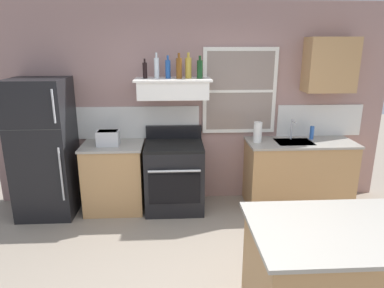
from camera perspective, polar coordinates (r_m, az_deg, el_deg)
The scene contains 18 objects.
back_wall at distance 4.76m, azimuth 0.30°, elevation 6.41°, with size 5.40×0.11×2.70m.
refrigerator at distance 4.78m, azimuth -23.21°, elevation -0.70°, with size 0.70×0.72×1.77m.
counter_left_of_stove at distance 4.75m, azimuth -12.67°, elevation -5.29°, with size 0.79×0.63×0.91m.
toaster at distance 4.54m, azimuth -13.69°, elevation 1.01°, with size 0.30×0.20×0.19m.
stove_range at distance 4.64m, azimuth -2.93°, elevation -5.28°, with size 0.76×0.69×1.09m.
range_hood_shelf at distance 4.45m, azimuth -3.15°, elevation 9.22°, with size 0.96×0.52×0.24m.
bottle_balsamic_dark at distance 4.45m, azimuth -7.79°, elevation 11.99°, with size 0.06×0.06×0.24m.
bottle_clear_tall at distance 4.46m, azimuth -5.86°, elevation 12.46°, with size 0.06×0.06×0.32m.
bottle_blue_liqueur at distance 4.41m, azimuth -4.00°, elevation 12.28°, with size 0.07×0.07×0.28m.
bottle_amber_wine at distance 4.39m, azimuth -2.16°, elevation 12.45°, with size 0.07×0.07×0.31m.
bottle_champagne_gold_foil at distance 4.44m, azimuth -0.61°, elevation 12.52°, with size 0.08×0.08×0.32m.
bottle_dark_green_wine at distance 4.38m, azimuth 1.30°, elevation 12.27°, with size 0.07×0.07×0.28m.
counter_right_with_sink at distance 4.98m, azimuth 17.10°, elevation -4.59°, with size 1.43×0.63×0.91m.
sink_faucet at distance 4.85m, azimuth 16.22°, elevation 2.72°, with size 0.03×0.17×0.28m.
paper_towel_roll at distance 4.63m, azimuth 10.79°, elevation 1.94°, with size 0.11×0.11×0.27m, color white.
dish_soap_bottle at distance 4.97m, azimuth 19.18°, elevation 1.77°, with size 0.06×0.06×0.18m, color blue.
kitchen_island at distance 2.99m, azimuth 23.41°, elevation -20.10°, with size 1.40×0.90×0.91m.
upper_cabinet_right at distance 4.95m, azimuth 21.85°, elevation 12.03°, with size 0.64×0.32×0.70m.
Camera 1 is at (-0.25, -2.45, 2.17)m, focal length 32.29 mm.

